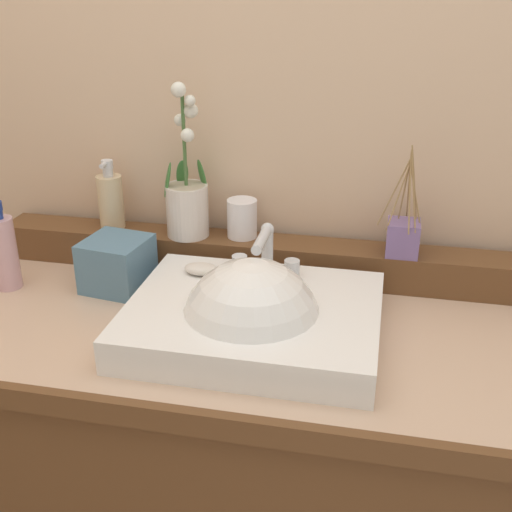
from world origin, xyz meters
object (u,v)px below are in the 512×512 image
Objects in this scene: sink_basin at (251,324)px; tumbler_cup at (242,218)px; lotion_bottle at (4,251)px; soap_bar at (201,269)px; tissue_box at (117,264)px; potted_plant at (187,199)px; soap_dispenser at (111,200)px; reed_diffuser at (403,236)px.

sink_basin is 0.32m from tumbler_cup.
lotion_bottle is at bearing 170.19° from sink_basin.
tissue_box reaches higher than soap_bar.
tissue_box is (-0.12, -0.13, -0.11)m from potted_plant.
potted_plant is 0.41m from lotion_bottle.
tissue_box is (0.24, 0.05, -0.03)m from lotion_bottle.
potted_plant is 2.69× the size of tissue_box.
reed_diffuser reaches higher than soap_dispenser.
lotion_bottle is (-0.57, 0.10, 0.06)m from sink_basin.
lotion_bottle reaches higher than tumbler_cup.
soap_dispenser is (-0.40, 0.29, 0.12)m from sink_basin.
soap_dispenser is at bearing 147.01° from soap_bar.
soap_dispenser is (-0.27, 0.18, 0.07)m from soap_bar.
potted_plant is at bearing 178.88° from reed_diffuser.
soap_bar is (-0.13, 0.12, 0.05)m from sink_basin.
soap_dispenser reaches higher than sink_basin.
soap_dispenser is 0.26m from lotion_bottle.
reed_diffuser is at bearing 11.53° from tissue_box.
lotion_bottle reaches higher than tissue_box.
soap_bar is 0.35× the size of lotion_bottle.
soap_bar is 0.20× the size of potted_plant.
lotion_bottle is at bearing -131.63° from soap_dispenser.
soap_dispenser is 1.26× the size of tissue_box.
potted_plant is at bearing 126.63° from sink_basin.
sink_basin is 5.38× the size of tumbler_cup.
reed_diffuser is (0.67, -0.02, -0.03)m from soap_dispenser.
reed_diffuser is (0.48, -0.01, -0.05)m from potted_plant.
tissue_box is at bearing 11.77° from lotion_bottle.
tissue_box is (0.07, -0.14, -0.09)m from soap_dispenser.
sink_basin is 0.58m from lotion_bottle.
lotion_bottle is (-0.17, -0.19, -0.06)m from soap_dispenser.
soap_bar is 0.54× the size of tissue_box.
lotion_bottle is 0.25m from tissue_box.
sink_basin is 0.18m from soap_bar.
potted_plant is at bearing 26.81° from lotion_bottle.
tumbler_cup is (0.31, 0.01, -0.02)m from soap_dispenser.
sink_basin is 0.38m from potted_plant.
potted_plant is 2.13× the size of soap_dispenser.
tissue_box is at bearing -64.27° from soap_dispenser.
soap_dispenser reaches higher than lotion_bottle.
reed_diffuser reaches higher than tissue_box.
soap_bar is 0.43× the size of soap_dispenser.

